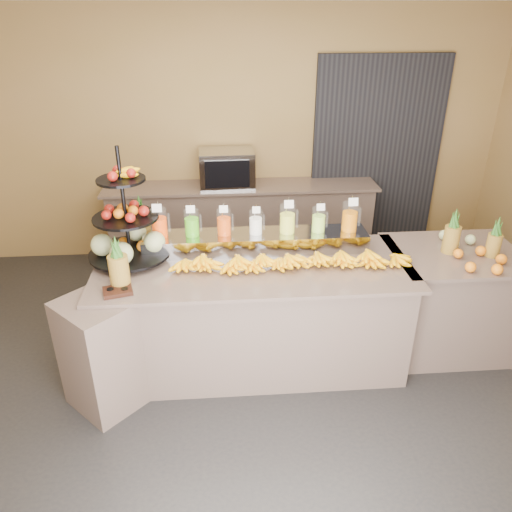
{
  "coord_description": "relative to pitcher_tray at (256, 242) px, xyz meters",
  "views": [
    {
      "loc": [
        -0.25,
        -3.16,
        2.78
      ],
      "look_at": [
        0.02,
        0.3,
        1.01
      ],
      "focal_mm": 35.0,
      "sensor_mm": 36.0,
      "label": 1
    }
  ],
  "objects": [
    {
      "name": "juice_pitcher_green",
      "position": [
        -0.52,
        -0.0,
        0.17
      ],
      "size": [
        0.12,
        0.12,
        0.29
      ],
      "color": "silver",
      "rests_on": "pitcher_tray"
    },
    {
      "name": "pineapple_left_a",
      "position": [
        -1.03,
        -0.52,
        0.08
      ],
      "size": [
        0.14,
        0.14,
        0.4
      ],
      "rotation": [
        0.0,
        0.0,
        -0.2
      ],
      "color": "brown",
      "rests_on": "buffet_counter"
    },
    {
      "name": "ground",
      "position": [
        -0.04,
        -0.58,
        -1.01
      ],
      "size": [
        6.0,
        6.0,
        0.0
      ],
      "primitive_type": "plane",
      "color": "black",
      "rests_on": "ground"
    },
    {
      "name": "juice_pitcher_orange_b",
      "position": [
        -0.26,
        -0.0,
        0.17
      ],
      "size": [
        0.12,
        0.12,
        0.28
      ],
      "color": "silver",
      "rests_on": "pitcher_tray"
    },
    {
      "name": "right_counter",
      "position": [
        1.66,
        -0.18,
        -0.54
      ],
      "size": [
        1.08,
        0.88,
        0.93
      ],
      "color": "gray",
      "rests_on": "ground"
    },
    {
      "name": "juice_pitcher_lime",
      "position": [
        0.52,
        -0.0,
        0.17
      ],
      "size": [
        0.11,
        0.12,
        0.27
      ],
      "color": "silver",
      "rests_on": "pitcher_tray"
    },
    {
      "name": "juice_pitcher_milk",
      "position": [
        -0.0,
        -0.0,
        0.16
      ],
      "size": [
        0.11,
        0.11,
        0.26
      ],
      "color": "silver",
      "rests_on": "pitcher_tray"
    },
    {
      "name": "oven_warmer",
      "position": [
        -0.2,
        1.67,
        0.13
      ],
      "size": [
        0.61,
        0.44,
        0.4
      ],
      "primitive_type": "cube",
      "rotation": [
        0.0,
        0.0,
        0.03
      ],
      "color": "gray",
      "rests_on": "back_ledge"
    },
    {
      "name": "right_fruit_pile",
      "position": [
        1.74,
        -0.31,
        -0.0
      ],
      "size": [
        0.43,
        0.42,
        0.23
      ],
      "color": "brown",
      "rests_on": "right_counter"
    },
    {
      "name": "banana_heap",
      "position": [
        0.24,
        -0.3,
        -0.01
      ],
      "size": [
        1.85,
        0.17,
        0.15
      ],
      "color": "#EBA60B",
      "rests_on": "buffet_counter"
    },
    {
      "name": "back_ledge",
      "position": [
        -0.04,
        1.67,
        -0.54
      ],
      "size": [
        3.1,
        0.55,
        0.93
      ],
      "color": "gray",
      "rests_on": "ground"
    },
    {
      "name": "room_envelope",
      "position": [
        0.15,
        0.21,
        0.87
      ],
      "size": [
        6.04,
        5.02,
        2.82
      ],
      "color": "olive",
      "rests_on": "ground"
    },
    {
      "name": "juice_pitcher_orange_c",
      "position": [
        0.78,
        -0.0,
        0.18
      ],
      "size": [
        0.13,
        0.14,
        0.32
      ],
      "color": "silver",
      "rests_on": "pitcher_tray"
    },
    {
      "name": "buffet_counter",
      "position": [
        -0.15,
        -0.32,
        -0.54
      ],
      "size": [
        2.75,
        1.25,
        0.93
      ],
      "color": "gray",
      "rests_on": "ground"
    },
    {
      "name": "condiment_caddy",
      "position": [
        -1.04,
        -0.62,
        -0.06
      ],
      "size": [
        0.23,
        0.2,
        0.03
      ],
      "primitive_type": "cube",
      "rotation": [
        0.0,
        0.0,
        0.26
      ],
      "color": "black",
      "rests_on": "buffet_counter"
    },
    {
      "name": "pineapple_left_b",
      "position": [
        -0.95,
        0.18,
        0.1
      ],
      "size": [
        0.16,
        0.16,
        0.45
      ],
      "rotation": [
        0.0,
        0.0,
        0.14
      ],
      "color": "brown",
      "rests_on": "buffet_counter"
    },
    {
      "name": "juice_pitcher_orange_a",
      "position": [
        -0.78,
        -0.0,
        0.18
      ],
      "size": [
        0.13,
        0.13,
        0.31
      ],
      "color": "silver",
      "rests_on": "pitcher_tray"
    },
    {
      "name": "juice_pitcher_lemon",
      "position": [
        0.26,
        -0.0,
        0.18
      ],
      "size": [
        0.13,
        0.13,
        0.32
      ],
      "color": "silver",
      "rests_on": "pitcher_tray"
    },
    {
      "name": "pitcher_tray",
      "position": [
        0.0,
        0.0,
        0.0
      ],
      "size": [
        1.85,
        0.3,
        0.15
      ],
      "primitive_type": "cube",
      "color": "gray",
      "rests_on": "buffet_counter"
    },
    {
      "name": "fruit_stand",
      "position": [
        -0.98,
        -0.08,
        0.16
      ],
      "size": [
        0.71,
        0.71,
        0.92
      ],
      "rotation": [
        0.0,
        0.0,
        0.09
      ],
      "color": "black",
      "rests_on": "buffet_counter"
    }
  ]
}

